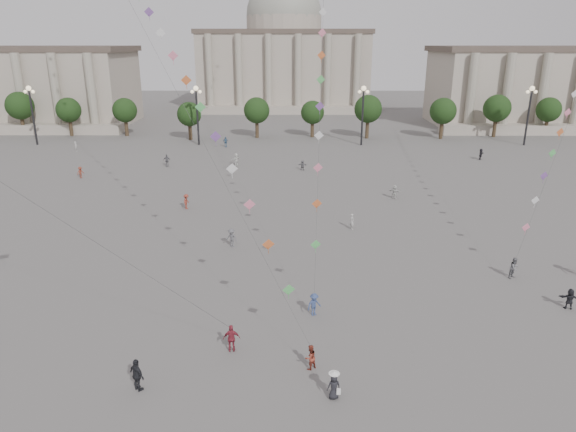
{
  "coord_description": "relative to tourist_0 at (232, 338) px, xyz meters",
  "views": [
    {
      "loc": [
        1.99,
        -23.93,
        18.16
      ],
      "look_at": [
        1.79,
        12.0,
        5.9
      ],
      "focal_mm": 32.0,
      "sensor_mm": 36.0,
      "label": 1
    }
  ],
  "objects": [
    {
      "name": "kite_flyer_2",
      "position": [
        21.64,
        10.48,
        -0.03
      ],
      "size": [
        1.07,
        1.02,
        1.74
      ],
      "primitive_type": "imported",
      "rotation": [
        0.0,
        0.0,
        0.6
      ],
      "color": "slate",
      "rests_on": "ground"
    },
    {
      "name": "lamp_post_far_east",
      "position": [
        46.62,
        66.62,
        6.46
      ],
      "size": [
        2.0,
        0.9,
        10.65
      ],
      "color": "#262628",
      "rests_on": "ground"
    },
    {
      "name": "person_crowd_10",
      "position": [
        -33.75,
        60.65,
        -0.03
      ],
      "size": [
        0.5,
        0.68,
        1.73
      ],
      "primitive_type": "imported",
      "rotation": [
        0.0,
        0.0,
        1.71
      ],
      "color": "beige",
      "rests_on": "ground"
    },
    {
      "name": "person_crowd_13",
      "position": [
        9.84,
        21.82,
        -0.07
      ],
      "size": [
        0.63,
        0.72,
        1.66
      ],
      "primitive_type": "imported",
      "rotation": [
        0.0,
        0.0,
        2.05
      ],
      "color": "#B4B3AF",
      "rests_on": "ground"
    },
    {
      "name": "tourist_0",
      "position": [
        0.0,
        0.0,
        0.0
      ],
      "size": [
        1.09,
        0.53,
        1.79
      ],
      "primitive_type": "imported",
      "rotation": [
        0.0,
        0.0,
        3.23
      ],
      "color": "maroon",
      "rests_on": "ground"
    },
    {
      "name": "person_crowd_12",
      "position": [
        5.35,
        47.02,
        -0.16
      ],
      "size": [
        1.43,
        0.74,
        1.48
      ],
      "primitive_type": "imported",
      "rotation": [
        0.0,
        0.0,
        2.91
      ],
      "color": "#5F5E63",
      "rests_on": "ground"
    },
    {
      "name": "person_crowd_2",
      "position": [
        -25.78,
        42.25,
        -0.09
      ],
      "size": [
        1.08,
        1.2,
        1.62
      ],
      "primitive_type": "imported",
      "rotation": [
        0.0,
        0.0,
        0.98
      ],
      "color": "brown",
      "rests_on": "ground"
    },
    {
      "name": "person_crowd_6",
      "position": [
        -1.87,
        17.0,
        -0.01
      ],
      "size": [
        1.32,
        1.07,
        1.78
      ],
      "primitive_type": "imported",
      "rotation": [
        0.0,
        0.0,
        5.86
      ],
      "color": "#59595D",
      "rests_on": "ground"
    },
    {
      "name": "tree_row",
      "position": [
        1.62,
        74.62,
        4.5
      ],
      "size": [
        137.12,
        5.12,
        8.0
      ],
      "color": "#322419",
      "rests_on": "ground"
    },
    {
      "name": "person_crowd_17",
      "position": [
        -8.27,
        28.4,
        -0.03
      ],
      "size": [
        0.81,
        1.21,
        1.73
      ],
      "primitive_type": "imported",
      "rotation": [
        0.0,
        0.0,
        1.42
      ],
      "color": "maroon",
      "rests_on": "ground"
    },
    {
      "name": "kite_flyer_0",
      "position": [
        4.76,
        -1.78,
        -0.12
      ],
      "size": [
        0.95,
        0.92,
        1.55
      ],
      "primitive_type": "imported",
      "rotation": [
        0.0,
        0.0,
        3.78
      ],
      "color": "maroon",
      "rests_on": "ground"
    },
    {
      "name": "ground",
      "position": [
        1.62,
        -3.38,
        -0.9
      ],
      "size": [
        360.0,
        360.0,
        0.0
      ],
      "primitive_type": "plane",
      "color": "#595654",
      "rests_on": "ground"
    },
    {
      "name": "lamp_post_far_west",
      "position": [
        -43.38,
        66.62,
        6.46
      ],
      "size": [
        2.0,
        0.9,
        10.65
      ],
      "color": "#262628",
      "rests_on": "ground"
    },
    {
      "name": "hall_central",
      "position": [
        1.62,
        125.84,
        13.34
      ],
      "size": [
        48.3,
        34.3,
        35.5
      ],
      "color": "#AB9C8F",
      "rests_on": "ground"
    },
    {
      "name": "person_crowd_16",
      "position": [
        -15.28,
        49.17,
        0.06
      ],
      "size": [
        1.14,
        0.52,
        1.9
      ],
      "primitive_type": "imported",
      "rotation": [
        0.0,
        0.0,
        6.23
      ],
      "color": "slate",
      "rests_on": "ground"
    },
    {
      "name": "person_crowd_4",
      "position": [
        -4.79,
        49.88,
        0.07
      ],
      "size": [
        1.47,
        1.81,
        1.93
      ],
      "primitive_type": "imported",
      "rotation": [
        0.0,
        0.0,
        4.12
      ],
      "color": "white",
      "rests_on": "ground"
    },
    {
      "name": "person_crowd_3",
      "position": [
        23.52,
        5.45,
        -0.12
      ],
      "size": [
        1.5,
        0.79,
        1.55
      ],
      "primitive_type": "imported",
      "rotation": [
        0.0,
        0.0,
        2.9
      ],
      "color": "black",
      "rests_on": "ground"
    },
    {
      "name": "tourist_1",
      "position": [
        -4.73,
        -3.79,
        0.07
      ],
      "size": [
        1.18,
        1.08,
        1.93
      ],
      "primitive_type": "imported",
      "rotation": [
        0.0,
        0.0,
        2.47
      ],
      "color": "black",
      "rests_on": "ground"
    },
    {
      "name": "hat_person",
      "position": [
        5.93,
        -4.41,
        -0.09
      ],
      "size": [
        0.81,
        0.63,
        1.69
      ],
      "color": "black",
      "rests_on": "ground"
    },
    {
      "name": "lamp_post_mid_east",
      "position": [
        16.62,
        66.62,
        6.46
      ],
      "size": [
        2.0,
        0.9,
        10.65
      ],
      "color": "#262628",
      "rests_on": "ground"
    },
    {
      "name": "kite_flyer_1",
      "position": [
        5.25,
        4.42,
        -0.06
      ],
      "size": [
        1.24,
        1.1,
        1.67
      ],
      "primitive_type": "imported",
      "rotation": [
        0.0,
        0.0,
        0.56
      ],
      "color": "#344777",
      "rests_on": "ground"
    },
    {
      "name": "person_crowd_7",
      "position": [
        16.22,
        32.6,
        -0.06
      ],
      "size": [
        1.6,
        1.18,
        1.67
      ],
      "primitive_type": "imported",
      "rotation": [
        0.0,
        0.0,
        2.64
      ],
      "color": "silver",
      "rests_on": "ground"
    },
    {
      "name": "lamp_post_mid_west",
      "position": [
        -13.38,
        66.62,
        6.46
      ],
      "size": [
        2.0,
        0.9,
        10.65
      ],
      "color": "#262628",
      "rests_on": "ground"
    },
    {
      "name": "person_crowd_9",
      "position": [
        34.34,
        54.44,
        -0.01
      ],
      "size": [
        1.38,
        1.64,
        1.77
      ],
      "primitive_type": "imported",
      "rotation": [
        0.0,
        0.0,
        0.95
      ],
      "color": "black",
      "rests_on": "ground"
    },
    {
      "name": "person_crowd_0",
      "position": [
        -8.19,
        64.62,
        0.02
      ],
      "size": [
        1.16,
        0.9,
        1.84
      ],
      "primitive_type": "imported",
      "rotation": [
        0.0,
        0.0,
        0.49
      ],
      "color": "#3A5F83",
      "rests_on": "ground"
    }
  ]
}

